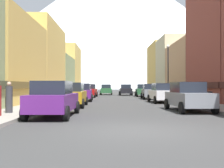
{
  "coord_description": "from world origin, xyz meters",
  "views": [
    {
      "loc": [
        -1.02,
        -9.2,
        1.55
      ],
      "look_at": [
        -0.56,
        40.44,
        1.88
      ],
      "focal_mm": 42.5,
      "sensor_mm": 36.0,
      "label": 1
    }
  ],
  "objects_px": {
    "streetlamp_right": "(168,63)",
    "trash_bin_right": "(208,98)",
    "car_left_1": "(72,95)",
    "car_driving_0": "(126,90)",
    "car_right_3": "(143,90)",
    "car_left_3": "(89,91)",
    "car_right_2": "(151,91)",
    "pedestrian_1": "(9,98)",
    "car_right_0": "(188,96)",
    "potted_plant_0": "(187,95)",
    "potted_plant_1": "(185,95)",
    "car_left_2": "(82,92)",
    "car_left_0": "(54,99)",
    "car_right_1": "(162,93)",
    "car_driving_1": "(106,90)"
  },
  "relations": [
    {
      "from": "car_right_2",
      "to": "potted_plant_1",
      "type": "relative_size",
      "value": 5.61
    },
    {
      "from": "car_left_1",
      "to": "streetlamp_right",
      "type": "relative_size",
      "value": 0.75
    },
    {
      "from": "car_right_3",
      "to": "streetlamp_right",
      "type": "xyz_separation_m",
      "value": [
        1.55,
        -9.76,
        3.09
      ]
    },
    {
      "from": "car_left_3",
      "to": "streetlamp_right",
      "type": "bearing_deg",
      "value": -37.95
    },
    {
      "from": "potted_plant_1",
      "to": "car_right_3",
      "type": "bearing_deg",
      "value": 107.16
    },
    {
      "from": "car_right_0",
      "to": "car_left_2",
      "type": "bearing_deg",
      "value": 125.07
    },
    {
      "from": "car_left_2",
      "to": "car_right_3",
      "type": "distance_m",
      "value": 13.79
    },
    {
      "from": "potted_plant_1",
      "to": "pedestrian_1",
      "type": "relative_size",
      "value": 0.5
    },
    {
      "from": "pedestrian_1",
      "to": "trash_bin_right",
      "type": "bearing_deg",
      "value": 24.87
    },
    {
      "from": "car_left_0",
      "to": "car_right_2",
      "type": "xyz_separation_m",
      "value": [
        7.6,
        17.88,
        0.0
      ]
    },
    {
      "from": "streetlamp_right",
      "to": "trash_bin_right",
      "type": "bearing_deg",
      "value": -83.71
    },
    {
      "from": "car_left_1",
      "to": "car_left_2",
      "type": "distance_m",
      "value": 7.41
    },
    {
      "from": "car_left_2",
      "to": "potted_plant_0",
      "type": "bearing_deg",
      "value": 2.19
    },
    {
      "from": "car_left_3",
      "to": "pedestrian_1",
      "type": "height_order",
      "value": "car_left_3"
    },
    {
      "from": "streetlamp_right",
      "to": "car_left_0",
      "type": "bearing_deg",
      "value": -120.52
    },
    {
      "from": "car_driving_0",
      "to": "car_driving_1",
      "type": "relative_size",
      "value": 1.0
    },
    {
      "from": "potted_plant_0",
      "to": "car_left_0",
      "type": "bearing_deg",
      "value": -127.27
    },
    {
      "from": "car_left_2",
      "to": "pedestrian_1",
      "type": "height_order",
      "value": "car_left_2"
    },
    {
      "from": "car_left_2",
      "to": "streetlamp_right",
      "type": "relative_size",
      "value": 0.76
    },
    {
      "from": "car_left_3",
      "to": "potted_plant_0",
      "type": "bearing_deg",
      "value": -38.1
    },
    {
      "from": "potted_plant_0",
      "to": "streetlamp_right",
      "type": "xyz_separation_m",
      "value": [
        -1.65,
        1.33,
        3.43
      ]
    },
    {
      "from": "potted_plant_1",
      "to": "car_right_1",
      "type": "bearing_deg",
      "value": -129.55
    },
    {
      "from": "car_left_0",
      "to": "potted_plant_0",
      "type": "height_order",
      "value": "car_left_0"
    },
    {
      "from": "car_left_1",
      "to": "car_left_0",
      "type": "bearing_deg",
      "value": -90.02
    },
    {
      "from": "car_right_2",
      "to": "pedestrian_1",
      "type": "xyz_separation_m",
      "value": [
        -10.05,
        -17.26,
        -0.01
      ]
    },
    {
      "from": "car_left_0",
      "to": "car_right_1",
      "type": "distance_m",
      "value": 13.42
    },
    {
      "from": "car_right_0",
      "to": "potted_plant_0",
      "type": "height_order",
      "value": "car_right_0"
    },
    {
      "from": "pedestrian_1",
      "to": "potted_plant_1",
      "type": "bearing_deg",
      "value": 47.2
    },
    {
      "from": "car_right_2",
      "to": "car_right_3",
      "type": "relative_size",
      "value": 1.0
    },
    {
      "from": "car_right_1",
      "to": "pedestrian_1",
      "type": "bearing_deg",
      "value": -133.92
    },
    {
      "from": "car_left_1",
      "to": "car_right_0",
      "type": "relative_size",
      "value": 0.99
    },
    {
      "from": "car_right_3",
      "to": "car_left_3",
      "type": "bearing_deg",
      "value": -160.95
    },
    {
      "from": "car_right_3",
      "to": "potted_plant_1",
      "type": "relative_size",
      "value": 5.6
    },
    {
      "from": "car_right_0",
      "to": "trash_bin_right",
      "type": "bearing_deg",
      "value": 53.91
    },
    {
      "from": "car_driving_0",
      "to": "trash_bin_right",
      "type": "xyz_separation_m",
      "value": [
        4.75,
        -23.74,
        -0.26
      ]
    },
    {
      "from": "car_right_2",
      "to": "trash_bin_right",
      "type": "height_order",
      "value": "car_right_2"
    },
    {
      "from": "car_left_1",
      "to": "potted_plant_1",
      "type": "bearing_deg",
      "value": 38.39
    },
    {
      "from": "car_left_0",
      "to": "car_right_2",
      "type": "distance_m",
      "value": 19.43
    },
    {
      "from": "car_right_1",
      "to": "pedestrian_1",
      "type": "relative_size",
      "value": 2.75
    },
    {
      "from": "car_right_2",
      "to": "potted_plant_0",
      "type": "relative_size",
      "value": 5.95
    },
    {
      "from": "car_right_2",
      "to": "trash_bin_right",
      "type": "bearing_deg",
      "value": -77.43
    },
    {
      "from": "car_right_0",
      "to": "car_right_3",
      "type": "bearing_deg",
      "value": 89.99
    },
    {
      "from": "car_left_1",
      "to": "car_driving_0",
      "type": "relative_size",
      "value": 1.0
    },
    {
      "from": "trash_bin_right",
      "to": "streetlamp_right",
      "type": "distance_m",
      "value": 9.71
    },
    {
      "from": "car_right_0",
      "to": "potted_plant_0",
      "type": "relative_size",
      "value": 5.93
    },
    {
      "from": "car_right_2",
      "to": "car_left_0",
      "type": "bearing_deg",
      "value": -113.04
    },
    {
      "from": "car_left_2",
      "to": "potted_plant_1",
      "type": "distance_m",
      "value": 10.86
    },
    {
      "from": "car_left_3",
      "to": "car_right_1",
      "type": "height_order",
      "value": "same"
    },
    {
      "from": "car_left_2",
      "to": "pedestrian_1",
      "type": "xyz_separation_m",
      "value": [
        -2.45,
        -13.16,
        -0.01
      ]
    },
    {
      "from": "car_driving_1",
      "to": "potted_plant_0",
      "type": "bearing_deg",
      "value": -64.8
    }
  ]
}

